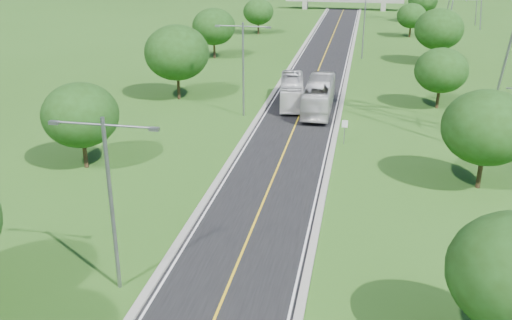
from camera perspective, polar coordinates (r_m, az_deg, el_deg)
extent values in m
plane|color=#295417|center=(75.82, 5.66, 7.51)|extent=(260.00, 260.00, 0.00)
cube|color=black|center=(81.62, 6.09, 8.54)|extent=(8.00, 150.00, 0.06)
cube|color=gray|center=(82.06, 3.10, 8.76)|extent=(0.50, 150.00, 0.22)
cube|color=gray|center=(81.36, 9.10, 8.40)|extent=(0.50, 150.00, 0.22)
cylinder|color=slate|center=(54.09, 8.83, 2.80)|extent=(0.08, 0.08, 2.40)
cube|color=white|center=(53.81, 8.88, 3.59)|extent=(0.55, 0.04, 0.70)
cube|color=gray|center=(155.11, 4.95, 15.21)|extent=(1.20, 3.00, 2.00)
cube|color=gray|center=(154.24, 12.61, 14.75)|extent=(1.20, 3.00, 2.00)
cylinder|color=slate|center=(31.33, -14.24, -4.59)|extent=(0.22, 0.22, 10.00)
cylinder|color=slate|center=(30.26, -17.45, 3.53)|extent=(2.80, 0.12, 0.12)
cylinder|color=slate|center=(29.05, -12.56, 3.29)|extent=(2.80, 0.12, 0.12)
cube|color=slate|center=(30.90, -19.57, 3.55)|extent=(0.50, 0.25, 0.18)
cube|color=slate|center=(28.59, -10.15, 3.06)|extent=(0.50, 0.25, 0.18)
cylinder|color=slate|center=(61.10, -1.29, 8.96)|extent=(0.22, 0.22, 10.00)
cylinder|color=slate|center=(60.56, -2.66, 13.25)|extent=(2.80, 0.12, 0.12)
cylinder|color=slate|center=(59.97, 0.02, 13.19)|extent=(2.80, 0.12, 0.12)
cube|color=slate|center=(60.89, -3.88, 13.23)|extent=(0.50, 0.25, 0.18)
cube|color=slate|center=(59.75, 1.27, 13.10)|extent=(0.50, 0.25, 0.18)
cylinder|color=slate|center=(92.21, 10.74, 12.96)|extent=(0.22, 0.22, 10.00)
cylinder|color=black|center=(50.11, -16.74, 0.73)|extent=(0.36, 0.36, 2.70)
ellipsoid|color=#1B3A10|center=(49.08, -17.15, 4.33)|extent=(6.30, 6.30, 5.36)
cylinder|color=black|center=(68.95, -7.76, 7.36)|extent=(0.36, 0.36, 3.24)
ellipsoid|color=#1B3A10|center=(68.09, -7.93, 10.59)|extent=(7.56, 7.56, 6.43)
cylinder|color=black|center=(91.98, -4.19, 11.00)|extent=(0.36, 0.36, 2.88)
ellipsoid|color=#1B3A10|center=(91.39, -4.25, 13.17)|extent=(6.72, 6.72, 5.71)
cylinder|color=black|center=(114.53, 0.24, 13.09)|extent=(0.36, 0.36, 2.52)
ellipsoid|color=#1B3A10|center=(114.10, 0.24, 14.62)|extent=(5.88, 5.88, 5.00)
cylinder|color=black|center=(47.38, 21.50, -0.99)|extent=(0.36, 0.36, 2.88)
ellipsoid|color=#1B3A10|center=(46.23, 22.09, 3.03)|extent=(6.72, 6.72, 5.71)
cylinder|color=black|center=(67.96, 17.74, 5.99)|extent=(0.36, 0.36, 2.52)
ellipsoid|color=#1B3A10|center=(67.24, 18.04, 8.51)|extent=(5.88, 5.88, 5.00)
cylinder|color=black|center=(91.39, 17.57, 10.05)|extent=(0.36, 0.36, 3.06)
ellipsoid|color=#1B3A10|center=(90.77, 17.84, 12.35)|extent=(7.14, 7.14, 6.07)
cylinder|color=black|center=(114.79, 15.15, 12.34)|extent=(0.36, 0.36, 2.34)
ellipsoid|color=#1B3A10|center=(114.39, 15.29, 13.75)|extent=(5.46, 5.46, 4.64)
cylinder|color=black|center=(134.78, 16.21, 13.62)|extent=(0.36, 0.36, 2.70)
ellipsoid|color=#1B3A10|center=(134.40, 16.36, 15.00)|extent=(6.30, 6.30, 5.36)
imported|color=beige|center=(63.93, 6.31, 6.41)|extent=(2.92, 12.16, 3.38)
imported|color=white|center=(66.38, 3.60, 6.91)|extent=(3.92, 11.04, 3.01)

